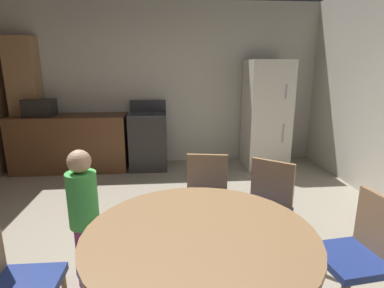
% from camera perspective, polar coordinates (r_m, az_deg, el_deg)
% --- Properties ---
extents(ground_plane, '(14.00, 14.00, 0.00)m').
position_cam_1_polar(ground_plane, '(2.78, -3.72, -22.55)').
color(ground_plane, '#A89E89').
extents(wall_back, '(5.50, 0.12, 2.70)m').
position_cam_1_polar(wall_back, '(5.40, -4.84, 10.91)').
color(wall_back, beige).
rests_on(wall_back, ground).
extents(kitchen_counter, '(1.79, 0.60, 0.90)m').
position_cam_1_polar(kitchen_counter, '(5.36, -21.48, 0.19)').
color(kitchen_counter, brown).
rests_on(kitchen_counter, ground).
extents(pantry_column, '(0.44, 0.36, 2.10)m').
position_cam_1_polar(pantry_column, '(5.66, -28.14, 6.38)').
color(pantry_column, '#9E754C').
rests_on(pantry_column, ground).
extents(oven_range, '(0.60, 0.60, 1.10)m').
position_cam_1_polar(oven_range, '(5.15, -8.08, 0.69)').
color(oven_range, '#2D2B28').
rests_on(oven_range, ground).
extents(refrigerator, '(0.68, 0.68, 1.76)m').
position_cam_1_polar(refrigerator, '(5.28, 13.57, 5.35)').
color(refrigerator, silver).
rests_on(refrigerator, ground).
extents(microwave, '(0.44, 0.32, 0.26)m').
position_cam_1_polar(microwave, '(5.40, -26.37, 6.06)').
color(microwave, black).
rests_on(microwave, kitchen_counter).
extents(dining_table, '(1.32, 1.32, 0.76)m').
position_cam_1_polar(dining_table, '(1.88, 1.44, -20.00)').
color(dining_table, '#9E754C').
rests_on(dining_table, ground).
extents(chair_north, '(0.46, 0.46, 0.87)m').
position_cam_1_polar(chair_north, '(2.88, 2.70, -9.65)').
color(chair_north, '#9E754C').
rests_on(chair_north, ground).
extents(chair_west, '(0.41, 0.41, 0.87)m').
position_cam_1_polar(chair_west, '(2.14, -31.02, -21.05)').
color(chair_west, '#9E754C').
rests_on(chair_west, ground).
extents(chair_east, '(0.44, 0.44, 0.87)m').
position_cam_1_polar(chair_east, '(2.39, 28.77, -16.91)').
color(chair_east, '#9E754C').
rests_on(chair_east, ground).
extents(chair_northeast, '(0.56, 0.56, 0.87)m').
position_cam_1_polar(chair_northeast, '(2.79, 13.58, -10.89)').
color(chair_northeast, '#9E754C').
rests_on(chair_northeast, ground).
extents(person_child, '(0.31, 0.31, 1.09)m').
position_cam_1_polar(person_child, '(2.50, -19.32, -12.43)').
color(person_child, '#8C337A').
rests_on(person_child, ground).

